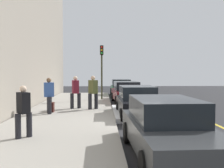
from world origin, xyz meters
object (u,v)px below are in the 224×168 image
Objects in this scene: parked_car_green at (121,88)px; rolling_suitcase at (52,107)px; traffic_light_pole at (102,63)px; parked_car_maroon at (126,92)px; pedestrian_burgundy_coat at (75,91)px; pedestrian_olive_coat at (93,91)px; pedestrian_blue_coat at (49,94)px; parked_car_black at (137,102)px; pedestrian_black_coat at (23,110)px; parked_car_charcoal at (166,128)px.

parked_car_green is 5.00× the size of rolling_suitcase.
parked_car_maroon is at bearing 56.01° from traffic_light_pole.
pedestrian_olive_coat is at bearing 71.80° from pedestrian_burgundy_coat.
pedestrian_burgundy_coat is at bearing -17.13° from traffic_light_pole.
traffic_light_pole is at bearing 158.28° from pedestrian_blue_coat.
parked_car_black is 3.88m from pedestrian_burgundy_coat.
pedestrian_black_coat is (4.30, -4.17, 0.27)m from parked_car_black.
pedestrian_blue_coat is at bearing -145.35° from parked_car_charcoal.
pedestrian_burgundy_coat is at bearing -158.25° from parked_car_charcoal.
traffic_light_pole is (-5.10, 0.47, 1.75)m from pedestrian_olive_coat.
parked_car_green and parked_car_black have the same top height.
parked_car_maroon is at bearing 138.20° from pedestrian_burgundy_coat.
parked_car_black is (5.74, -0.00, -0.00)m from parked_car_maroon.
parked_car_charcoal is 2.67× the size of pedestrian_blue_coat.
parked_car_maroon is at bearing -0.01° from parked_car_green.
pedestrian_burgundy_coat is 6.52m from pedestrian_black_coat.
pedestrian_burgundy_coat is at bearing 171.60° from pedestrian_black_coat.
parked_car_maroon is 1.13× the size of parked_car_black.
parked_car_maroon is 2.66× the size of pedestrian_blue_coat.
pedestrian_olive_coat reaches higher than rolling_suitcase.
parked_car_green is 5.29m from parked_car_maroon.
pedestrian_burgundy_coat is 2.11× the size of rolling_suitcase.
pedestrian_olive_coat reaches higher than parked_car_green.
traffic_light_pole is (-6.92, -1.74, 2.13)m from parked_car_black.
pedestrian_blue_coat is at bearing -39.11° from parked_car_maroon.
pedestrian_black_coat is at bearing -8.40° from pedestrian_burgundy_coat.
pedestrian_olive_coat reaches higher than pedestrian_blue_coat.
pedestrian_burgundy_coat reaches higher than parked_car_green.
parked_car_charcoal is 7.92m from rolling_suitcase.
traffic_light_pole reaches higher than parked_car_green.
traffic_light_pole is (-4.77, 1.47, 1.77)m from pedestrian_burgundy_coat.
parked_car_black is 2.35× the size of pedestrian_blue_coat.
parked_car_black and parked_car_charcoal have the same top height.
parked_car_green is 2.37× the size of pedestrian_burgundy_coat.
pedestrian_blue_coat reaches higher than rolling_suitcase.
parked_car_black is 2.89m from pedestrian_olive_coat.
parked_car_green is 0.92× the size of parked_car_maroon.
pedestrian_blue_coat is (1.74, -1.12, -0.03)m from pedestrian_burgundy_coat.
parked_car_maroon is at bearing 138.66° from rolling_suitcase.
pedestrian_black_coat is at bearing -12.19° from traffic_light_pole.
pedestrian_blue_coat is at bearing -177.92° from pedestrian_black_coat.
traffic_light_pole reaches higher than rolling_suitcase.
parked_car_green reaches higher than rolling_suitcase.
parked_car_green is 2.34× the size of pedestrian_olive_coat.
parked_car_black is at bearing -0.01° from parked_car_green.
parked_car_green is 1.07× the size of traffic_light_pole.
parked_car_green is at bearing 179.99° from parked_car_maroon.
parked_car_green is 11.49m from pedestrian_blue_coat.
parked_car_charcoal is at bearing -0.39° from parked_car_black.
traffic_light_pole reaches higher than pedestrian_black_coat.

